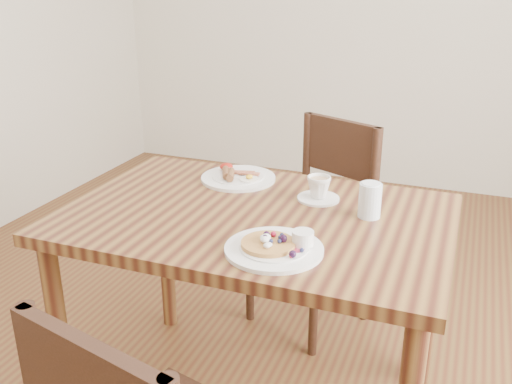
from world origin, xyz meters
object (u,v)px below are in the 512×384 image
breakfast_plate (237,177)px  pancake_plate (276,246)px  dining_table (256,241)px  chair_far (319,214)px  teacup_saucer (319,190)px  water_glass (370,200)px

breakfast_plate → pancake_plate: bearing=-56.7°
dining_table → chair_far: bearing=86.4°
teacup_saucer → chair_far: bearing=103.9°
chair_far → pancake_plate: size_ratio=3.26×
dining_table → breakfast_plate: (-0.17, 0.26, 0.11)m
chair_far → teacup_saucer: bearing=127.6°
pancake_plate → teacup_saucer: 0.40m
pancake_plate → teacup_saucer: bearing=88.8°
pancake_plate → breakfast_plate: pancake_plate is taller
dining_table → pancake_plate: 0.29m
water_glass → chair_far: bearing=118.8°
dining_table → chair_far: 0.66m
pancake_plate → water_glass: size_ratio=2.49×
breakfast_plate → water_glass: size_ratio=2.49×
chair_far → water_glass: (0.30, -0.54, 0.31)m
breakfast_plate → water_glass: bearing=-17.6°
pancake_plate → breakfast_plate: 0.58m
pancake_plate → teacup_saucer: teacup_saucer is taller
chair_far → pancake_plate: bearing=120.7°
dining_table → pancake_plate: size_ratio=4.44×
breakfast_plate → teacup_saucer: bearing=-13.9°
chair_far → breakfast_plate: size_ratio=3.26×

